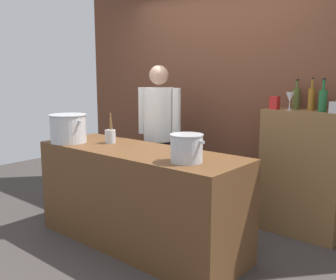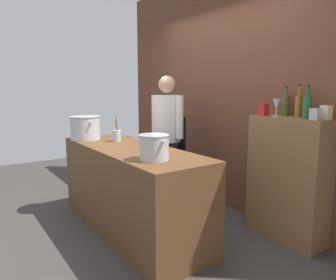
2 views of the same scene
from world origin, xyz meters
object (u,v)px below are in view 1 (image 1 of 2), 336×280
(utensil_crock, at_px, (110,136))
(spice_tin_red, at_px, (275,103))
(spice_tin_silver, at_px, (334,107))
(stockpot_large, at_px, (68,128))
(wine_bottle_olive, at_px, (296,98))
(wine_bottle_green, at_px, (323,100))
(wine_glass_wide, at_px, (290,98))
(stockpot_small, at_px, (187,148))
(chef, at_px, (159,129))
(wine_bottle_amber, at_px, (312,99))

(utensil_crock, relative_size, spice_tin_red, 2.40)
(spice_tin_silver, distance_m, spice_tin_red, 0.57)
(stockpot_large, bearing_deg, utensil_crock, 34.25)
(utensil_crock, distance_m, wine_bottle_olive, 1.85)
(wine_bottle_green, bearing_deg, wine_glass_wide, -172.44)
(stockpot_large, distance_m, spice_tin_red, 2.04)
(wine_glass_wide, bearing_deg, spice_tin_silver, -4.43)
(stockpot_small, bearing_deg, wine_bottle_olive, 77.97)
(wine_bottle_green, distance_m, spice_tin_silver, 0.16)
(spice_tin_silver, relative_size, spice_tin_red, 0.81)
(wine_bottle_green, xyz_separation_m, spice_tin_silver, (0.13, -0.07, -0.06))
(utensil_crock, distance_m, wine_bottle_green, 2.02)
(stockpot_large, height_order, wine_glass_wide, wine_glass_wide)
(chef, height_order, wine_bottle_olive, chef)
(wine_bottle_green, distance_m, spice_tin_red, 0.45)
(spice_tin_red, bearing_deg, wine_glass_wide, 3.32)
(stockpot_small, xyz_separation_m, spice_tin_red, (0.13, 1.24, 0.28))
(utensil_crock, height_order, spice_tin_red, spice_tin_red)
(wine_bottle_green, relative_size, spice_tin_silver, 3.00)
(stockpot_large, distance_m, wine_bottle_green, 2.42)
(stockpot_large, relative_size, utensil_crock, 1.41)
(stockpot_small, height_order, wine_bottle_olive, wine_bottle_olive)
(wine_bottle_amber, relative_size, wine_glass_wide, 1.78)
(wine_bottle_olive, relative_size, spice_tin_red, 2.32)
(stockpot_large, bearing_deg, chef, 68.15)
(stockpot_small, distance_m, wine_bottle_amber, 1.46)
(spice_tin_silver, bearing_deg, wine_bottle_amber, 151.49)
(spice_tin_silver, height_order, spice_tin_red, spice_tin_red)
(wine_bottle_olive, xyz_separation_m, spice_tin_silver, (0.41, -0.16, -0.06))
(wine_bottle_olive, xyz_separation_m, spice_tin_red, (-0.16, -0.13, -0.04))
(wine_bottle_amber, distance_m, wine_bottle_green, 0.14)
(wine_bottle_olive, bearing_deg, wine_glass_wide, -95.87)
(wine_bottle_green, bearing_deg, stockpot_small, -114.05)
(utensil_crock, bearing_deg, stockpot_large, -145.75)
(wine_bottle_green, height_order, spice_tin_silver, wine_bottle_green)
(wine_bottle_olive, bearing_deg, spice_tin_red, -140.13)
(wine_bottle_amber, bearing_deg, wine_bottle_green, -27.39)
(chef, xyz_separation_m, wine_glass_wide, (1.31, 0.39, 0.38))
(stockpot_small, height_order, wine_bottle_green, wine_bottle_green)
(chef, relative_size, wine_glass_wide, 9.63)
(chef, bearing_deg, utensil_crock, 78.01)
(stockpot_small, relative_size, wine_bottle_olive, 1.11)
(stockpot_small, xyz_separation_m, wine_bottle_olive, (0.29, 1.37, 0.33))
(wine_bottle_olive, height_order, spice_tin_silver, wine_bottle_olive)
(stockpot_large, height_order, wine_bottle_amber, wine_bottle_amber)
(stockpot_large, distance_m, wine_bottle_olive, 2.25)
(stockpot_large, height_order, stockpot_small, stockpot_large)
(stockpot_small, xyz_separation_m, wine_glass_wide, (0.28, 1.25, 0.34))
(stockpot_large, relative_size, wine_bottle_olive, 1.46)
(chef, distance_m, wine_bottle_amber, 1.61)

